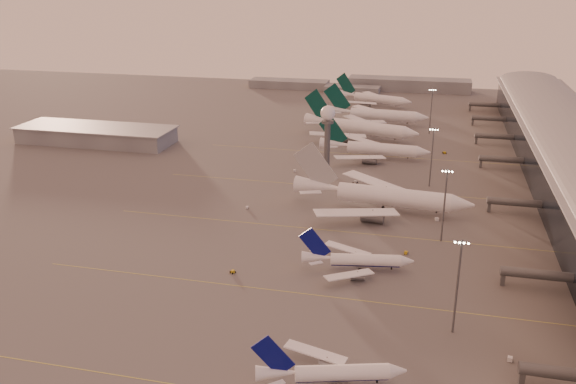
# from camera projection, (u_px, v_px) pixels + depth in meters

# --- Properties ---
(ground) EXTENTS (700.00, 700.00, 0.00)m
(ground) POSITION_uv_depth(u_px,v_px,m) (229.00, 304.00, 162.87)
(ground) COLOR #615E5E
(ground) RESTS_ON ground
(taxiway_markings) EXTENTS (180.00, 185.25, 0.02)m
(taxiway_markings) POSITION_uv_depth(u_px,v_px,m) (366.00, 233.00, 207.45)
(taxiway_markings) COLOR gold
(taxiway_markings) RESTS_ON ground
(hangar) EXTENTS (82.00, 27.00, 8.50)m
(hangar) POSITION_uv_depth(u_px,v_px,m) (96.00, 135.00, 315.92)
(hangar) COLOR slate
(hangar) RESTS_ON ground
(radar_tower) EXTENTS (6.40, 6.40, 31.10)m
(radar_tower) POSITION_uv_depth(u_px,v_px,m) (328.00, 125.00, 264.39)
(radar_tower) COLOR #53555A
(radar_tower) RESTS_ON ground
(mast_a) EXTENTS (3.60, 0.56, 25.00)m
(mast_a) POSITION_uv_depth(u_px,v_px,m) (458.00, 282.00, 145.41)
(mast_a) COLOR #53555A
(mast_a) RESTS_ON ground
(mast_b) EXTENTS (3.60, 0.56, 25.00)m
(mast_b) POSITION_uv_depth(u_px,v_px,m) (445.00, 202.00, 196.36)
(mast_b) COLOR #53555A
(mast_b) RESTS_ON ground
(mast_c) EXTENTS (3.60, 0.56, 25.00)m
(mast_c) POSITION_uv_depth(u_px,v_px,m) (432.00, 154.00, 247.76)
(mast_c) COLOR #53555A
(mast_c) RESTS_ON ground
(mast_d) EXTENTS (3.60, 0.56, 25.00)m
(mast_d) POSITION_uv_depth(u_px,v_px,m) (431.00, 109.00, 330.50)
(mast_d) COLOR #53555A
(mast_d) RESTS_ON ground
(distant_horizon) EXTENTS (165.00, 37.50, 9.00)m
(distant_horizon) POSITION_uv_depth(u_px,v_px,m) (372.00, 85.00, 458.29)
(distant_horizon) COLOR slate
(distant_horizon) RESTS_ON ground
(narrowbody_near) EXTENTS (32.44, 25.51, 13.00)m
(narrowbody_near) POSITION_uv_depth(u_px,v_px,m) (331.00, 375.00, 129.66)
(narrowbody_near) COLOR white
(narrowbody_near) RESTS_ON ground
(narrowbody_mid) EXTENTS (33.94, 26.87, 13.34)m
(narrowbody_mid) POSITION_uv_depth(u_px,v_px,m) (357.00, 262.00, 180.54)
(narrowbody_mid) COLOR white
(narrowbody_mid) RESTS_ON ground
(widebody_white) EXTENTS (67.77, 54.08, 23.85)m
(widebody_white) POSITION_uv_depth(u_px,v_px,m) (382.00, 200.00, 225.90)
(widebody_white) COLOR white
(widebody_white) RESTS_ON ground
(greentail_a) EXTENTS (53.65, 43.25, 19.48)m
(greentail_a) POSITION_uv_depth(u_px,v_px,m) (374.00, 151.00, 289.99)
(greentail_a) COLOR white
(greentail_a) RESTS_ON ground
(greentail_b) EXTENTS (64.53, 51.41, 24.00)m
(greentail_b) POSITION_uv_depth(u_px,v_px,m) (360.00, 130.00, 325.44)
(greentail_b) COLOR white
(greentail_b) RESTS_ON ground
(greentail_c) EXTENTS (62.14, 50.03, 22.56)m
(greentail_c) POSITION_uv_depth(u_px,v_px,m) (376.00, 117.00, 355.99)
(greentail_c) COLOR white
(greentail_c) RESTS_ON ground
(greentail_d) EXTENTS (52.85, 41.99, 19.92)m
(greentail_d) POSITION_uv_depth(u_px,v_px,m) (373.00, 100.00, 405.21)
(greentail_d) COLOR white
(greentail_d) RESTS_ON ground
(gsv_catering_a) EXTENTS (5.69, 3.18, 4.44)m
(gsv_catering_a) POSITION_uv_depth(u_px,v_px,m) (512.00, 353.00, 137.90)
(gsv_catering_a) COLOR silver
(gsv_catering_a) RESTS_ON ground
(gsv_tug_mid) EXTENTS (3.67, 3.34, 0.90)m
(gsv_tug_mid) POSITION_uv_depth(u_px,v_px,m) (233.00, 272.00, 179.24)
(gsv_tug_mid) COLOR gold
(gsv_tug_mid) RESTS_ON ground
(gsv_truck_b) EXTENTS (5.49, 2.92, 2.10)m
(gsv_truck_b) POSITION_uv_depth(u_px,v_px,m) (407.00, 251.00, 190.94)
(gsv_truck_b) COLOR gold
(gsv_truck_b) RESTS_ON ground
(gsv_truck_c) EXTENTS (5.32, 3.38, 2.02)m
(gsv_truck_c) POSITION_uv_depth(u_px,v_px,m) (248.00, 206.00, 228.03)
(gsv_truck_c) COLOR silver
(gsv_truck_c) RESTS_ON ground
(gsv_catering_b) EXTENTS (6.09, 4.44, 4.57)m
(gsv_catering_b) POSITION_uv_depth(u_px,v_px,m) (438.00, 215.00, 216.52)
(gsv_catering_b) COLOR silver
(gsv_catering_b) RESTS_ON ground
(gsv_tug_far) EXTENTS (3.29, 4.39, 1.12)m
(gsv_tug_far) POSITION_uv_depth(u_px,v_px,m) (355.00, 182.00, 255.38)
(gsv_tug_far) COLOR silver
(gsv_tug_far) RESTS_ON ground
(gsv_truck_d) EXTENTS (3.09, 5.74, 2.20)m
(gsv_truck_d) POSITION_uv_depth(u_px,v_px,m) (294.00, 169.00, 270.75)
(gsv_truck_d) COLOR silver
(gsv_truck_d) RESTS_ON ground
(gsv_tug_hangar) EXTENTS (4.20, 3.49, 1.04)m
(gsv_tug_hangar) POSITION_uv_depth(u_px,v_px,m) (444.00, 153.00, 297.57)
(gsv_tug_hangar) COLOR gold
(gsv_tug_hangar) RESTS_ON ground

